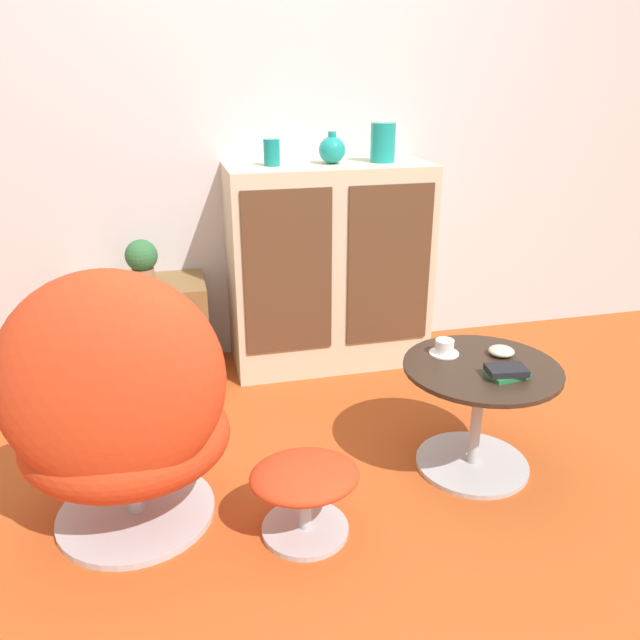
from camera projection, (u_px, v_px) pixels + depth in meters
ground_plane at (345, 503)px, 2.34m from camera, size 12.00×12.00×0.00m
wall_back at (267, 115)px, 3.21m from camera, size 6.40×0.06×2.60m
sideboard at (328, 267)px, 3.32m from camera, size 1.04×0.46×1.08m
tv_console at (143, 331)px, 3.24m from camera, size 0.66×0.40×0.51m
egg_chair at (120, 414)px, 2.05m from camera, size 0.77×0.71×0.99m
ottoman at (305, 485)px, 2.13m from camera, size 0.38×0.32×0.28m
coffee_table at (478, 407)px, 2.47m from camera, size 0.61×0.61×0.46m
vase_leftmost at (272, 152)px, 3.04m from camera, size 0.08×0.08×0.13m
vase_inner_left at (332, 150)px, 3.11m from camera, size 0.13×0.13×0.16m
vase_inner_right at (383, 142)px, 3.16m from camera, size 0.13×0.13×0.19m
potted_plant at (142, 259)px, 3.10m from camera, size 0.16×0.16×0.23m
teacup at (444, 348)px, 2.49m from camera, size 0.12×0.12×0.06m
book_stack at (507, 372)px, 2.30m from camera, size 0.16×0.12×0.04m
bowl at (501, 351)px, 2.48m from camera, size 0.10×0.10×0.04m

